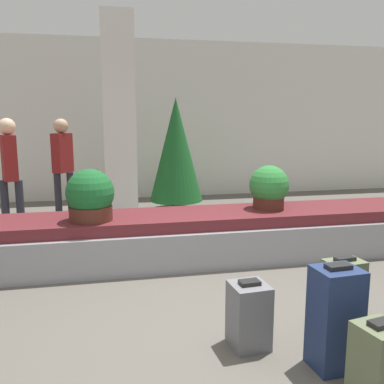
{
  "coord_description": "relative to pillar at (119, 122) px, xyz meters",
  "views": [
    {
      "loc": [
        -1.02,
        -3.06,
        1.69
      ],
      "look_at": [
        0.0,
        1.75,
        0.81
      ],
      "focal_mm": 40.0,
      "sensor_mm": 36.0,
      "label": 1
    }
  ],
  "objects": [
    {
      "name": "suitcase_1",
      "position": [
        1.21,
        -4.28,
        -1.25
      ],
      "size": [
        0.31,
        0.28,
        0.73
      ],
      "rotation": [
        0.0,
        0.0,
        0.07
      ],
      "color": "navy",
      "rests_on": "ground_plane"
    },
    {
      "name": "suitcase_0",
      "position": [
        1.26,
        -4.68,
        -1.35
      ],
      "size": [
        0.29,
        0.3,
        0.53
      ],
      "rotation": [
        0.0,
        0.0,
        0.19
      ],
      "color": "#5B6647",
      "rests_on": "ground_plane"
    },
    {
      "name": "suitcase_3",
      "position": [
        1.53,
        -3.84,
        -1.3
      ],
      "size": [
        0.32,
        0.23,
        0.61
      ],
      "rotation": [
        0.0,
        0.0,
        0.11
      ],
      "color": "#5B6647",
      "rests_on": "ground_plane"
    },
    {
      "name": "potted_plant_0",
      "position": [
        1.72,
        -1.82,
        -0.78
      ],
      "size": [
        0.49,
        0.49,
        0.53
      ],
      "color": "#4C2319",
      "rests_on": "carousel"
    },
    {
      "name": "ground_plane",
      "position": [
        0.74,
        -3.63,
        -1.6
      ],
      "size": [
        18.0,
        18.0,
        0.0
      ],
      "primitive_type": "plane",
      "color": "#59544C"
    },
    {
      "name": "traveler_1",
      "position": [
        -1.54,
        -0.37,
        -0.61
      ],
      "size": [
        0.31,
        0.36,
        1.66
      ],
      "rotation": [
        0.0,
        0.0,
        -1.26
      ],
      "color": "#282833",
      "rests_on": "ground_plane"
    },
    {
      "name": "decorated_tree",
      "position": [
        1.02,
        0.81,
        -0.51
      ],
      "size": [
        0.95,
        0.95,
        2.01
      ],
      "color": "#4C331E",
      "rests_on": "ground_plane"
    },
    {
      "name": "carousel",
      "position": [
        0.74,
        -1.87,
        -1.33
      ],
      "size": [
        6.25,
        0.98,
        0.56
      ],
      "color": "gray",
      "rests_on": "ground_plane"
    },
    {
      "name": "traveler_0",
      "position": [
        -0.9,
        0.43,
        -0.62
      ],
      "size": [
        0.33,
        0.36,
        1.65
      ],
      "rotation": [
        0.0,
        0.0,
        -2.2
      ],
      "color": "#282833",
      "rests_on": "ground_plane"
    },
    {
      "name": "back_wall",
      "position": [
        0.74,
        2.18,
        0.0
      ],
      "size": [
        18.0,
        0.06,
        3.2
      ],
      "color": "silver",
      "rests_on": "ground_plane"
    },
    {
      "name": "suitcase_5",
      "position": [
        0.74,
        -3.9,
        -1.36
      ],
      "size": [
        0.29,
        0.29,
        0.51
      ],
      "rotation": [
        0.0,
        0.0,
        0.08
      ],
      "color": "slate",
      "rests_on": "ground_plane"
    },
    {
      "name": "potted_plant_1",
      "position": [
        -0.42,
        -2.0,
        -0.78
      ],
      "size": [
        0.52,
        0.52,
        0.57
      ],
      "color": "#4C2319",
      "rests_on": "carousel"
    },
    {
      "name": "pillar",
      "position": [
        0.0,
        0.0,
        0.0
      ],
      "size": [
        0.48,
        0.48,
        3.2
      ],
      "color": "silver",
      "rests_on": "ground_plane"
    }
  ]
}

